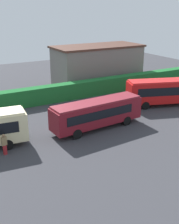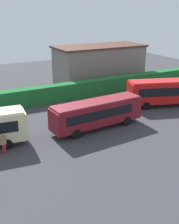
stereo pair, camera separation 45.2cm
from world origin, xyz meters
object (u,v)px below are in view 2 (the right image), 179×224
person_left (3,143)px  traffic_cone (65,109)px  bus_maroon (97,112)px  bus_red (168,91)px  person_center (163,94)px

person_left → traffic_cone: bearing=-62.1°
person_left → traffic_cone: person_left is taller
bus_maroon → traffic_cone: bus_maroon is taller
bus_maroon → traffic_cone: 6.40m
bus_maroon → bus_red: bus_red is taller
bus_red → traffic_cone: (-12.40, 4.14, -1.62)m
bus_red → person_center: bearing=77.8°
person_center → traffic_cone: (-13.57, 2.23, -0.59)m
bus_red → person_center: size_ratio=5.97×
bus_red → bus_maroon: bearing=-150.5°
bus_red → person_left: 21.45m
traffic_cone → person_center: bearing=-9.3°
person_center → traffic_cone: 13.76m
bus_maroon → person_left: 9.85m
person_center → person_left: bearing=-20.2°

